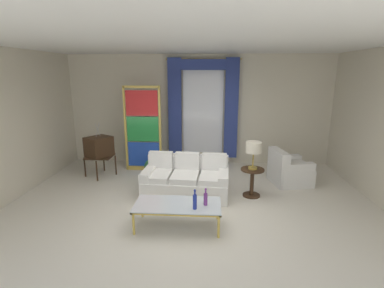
{
  "coord_description": "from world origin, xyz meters",
  "views": [
    {
      "loc": [
        0.34,
        -5.04,
        2.53
      ],
      "look_at": [
        -0.05,
        0.9,
        1.05
      ],
      "focal_mm": 27.19,
      "sensor_mm": 36.0,
      "label": 1
    }
  ],
  "objects_px": {
    "couch_white_long": "(186,180)",
    "peacock_figurine": "(152,168)",
    "bottle_blue_decanter": "(206,198)",
    "stained_glass_divider": "(143,131)",
    "coffee_table": "(178,206)",
    "armchair_white": "(288,171)",
    "round_side_table": "(252,180)",
    "table_lamp_brass": "(254,149)",
    "bottle_crystal_tall": "(195,201)",
    "vintage_tv": "(99,148)"
  },
  "relations": [
    {
      "from": "coffee_table",
      "to": "bottle_blue_decanter",
      "type": "bearing_deg",
      "value": -0.99
    },
    {
      "from": "bottle_crystal_tall",
      "to": "round_side_table",
      "type": "bearing_deg",
      "value": 53.59
    },
    {
      "from": "armchair_white",
      "to": "couch_white_long",
      "type": "bearing_deg",
      "value": -161.8
    },
    {
      "from": "couch_white_long",
      "to": "coffee_table",
      "type": "bearing_deg",
      "value": -91.13
    },
    {
      "from": "couch_white_long",
      "to": "peacock_figurine",
      "type": "height_order",
      "value": "couch_white_long"
    },
    {
      "from": "armchair_white",
      "to": "table_lamp_brass",
      "type": "xyz_separation_m",
      "value": [
        -0.94,
        -0.79,
        0.74
      ]
    },
    {
      "from": "coffee_table",
      "to": "bottle_crystal_tall",
      "type": "xyz_separation_m",
      "value": [
        0.29,
        -0.16,
        0.17
      ]
    },
    {
      "from": "peacock_figurine",
      "to": "bottle_blue_decanter",
      "type": "bearing_deg",
      "value": -59.95
    },
    {
      "from": "vintage_tv",
      "to": "stained_glass_divider",
      "type": "height_order",
      "value": "stained_glass_divider"
    },
    {
      "from": "bottle_blue_decanter",
      "to": "bottle_crystal_tall",
      "type": "relative_size",
      "value": 0.89
    },
    {
      "from": "peacock_figurine",
      "to": "table_lamp_brass",
      "type": "bearing_deg",
      "value": -24.05
    },
    {
      "from": "round_side_table",
      "to": "table_lamp_brass",
      "type": "distance_m",
      "value": 0.67
    },
    {
      "from": "coffee_table",
      "to": "table_lamp_brass",
      "type": "xyz_separation_m",
      "value": [
        1.4,
        1.34,
        0.65
      ]
    },
    {
      "from": "bottle_crystal_tall",
      "to": "peacock_figurine",
      "type": "relative_size",
      "value": 0.55
    },
    {
      "from": "coffee_table",
      "to": "vintage_tv",
      "type": "xyz_separation_m",
      "value": [
        -2.2,
        2.33,
        0.35
      ]
    },
    {
      "from": "bottle_crystal_tall",
      "to": "coffee_table",
      "type": "bearing_deg",
      "value": 151.34
    },
    {
      "from": "bottle_blue_decanter",
      "to": "round_side_table",
      "type": "distance_m",
      "value": 1.65
    },
    {
      "from": "peacock_figurine",
      "to": "table_lamp_brass",
      "type": "distance_m",
      "value": 2.66
    },
    {
      "from": "couch_white_long",
      "to": "armchair_white",
      "type": "bearing_deg",
      "value": 18.2
    },
    {
      "from": "bottle_blue_decanter",
      "to": "vintage_tv",
      "type": "height_order",
      "value": "vintage_tv"
    },
    {
      "from": "couch_white_long",
      "to": "peacock_figurine",
      "type": "distance_m",
      "value": 1.37
    },
    {
      "from": "round_side_table",
      "to": "table_lamp_brass",
      "type": "xyz_separation_m",
      "value": [
        0.0,
        0.0,
        0.67
      ]
    },
    {
      "from": "coffee_table",
      "to": "table_lamp_brass",
      "type": "distance_m",
      "value": 2.04
    },
    {
      "from": "bottle_crystal_tall",
      "to": "armchair_white",
      "type": "relative_size",
      "value": 0.35
    },
    {
      "from": "bottle_crystal_tall",
      "to": "armchair_white",
      "type": "distance_m",
      "value": 3.08
    },
    {
      "from": "coffee_table",
      "to": "couch_white_long",
      "type": "bearing_deg",
      "value": 88.87
    },
    {
      "from": "couch_white_long",
      "to": "peacock_figurine",
      "type": "xyz_separation_m",
      "value": [
        -0.94,
        1.0,
        -0.08
      ]
    },
    {
      "from": "peacock_figurine",
      "to": "round_side_table",
      "type": "distance_m",
      "value": 2.54
    },
    {
      "from": "armchair_white",
      "to": "peacock_figurine",
      "type": "height_order",
      "value": "armchair_white"
    },
    {
      "from": "armchair_white",
      "to": "stained_glass_divider",
      "type": "height_order",
      "value": "stained_glass_divider"
    },
    {
      "from": "vintage_tv",
      "to": "round_side_table",
      "type": "relative_size",
      "value": 2.26
    },
    {
      "from": "bottle_blue_decanter",
      "to": "stained_glass_divider",
      "type": "distance_m",
      "value": 3.35
    },
    {
      "from": "bottle_blue_decanter",
      "to": "armchair_white",
      "type": "height_order",
      "value": "armchair_white"
    },
    {
      "from": "coffee_table",
      "to": "vintage_tv",
      "type": "relative_size",
      "value": 1.06
    },
    {
      "from": "stained_glass_divider",
      "to": "peacock_figurine",
      "type": "xyz_separation_m",
      "value": [
        0.3,
        -0.47,
        -0.84
      ]
    },
    {
      "from": "armchair_white",
      "to": "table_lamp_brass",
      "type": "height_order",
      "value": "table_lamp_brass"
    },
    {
      "from": "couch_white_long",
      "to": "round_side_table",
      "type": "relative_size",
      "value": 3.04
    },
    {
      "from": "bottle_blue_decanter",
      "to": "peacock_figurine",
      "type": "xyz_separation_m",
      "value": [
        -1.38,
        2.38,
        -0.31
      ]
    },
    {
      "from": "coffee_table",
      "to": "peacock_figurine",
      "type": "xyz_separation_m",
      "value": [
        -0.91,
        2.37,
        -0.16
      ]
    },
    {
      "from": "armchair_white",
      "to": "round_side_table",
      "type": "bearing_deg",
      "value": -139.77
    },
    {
      "from": "vintage_tv",
      "to": "peacock_figurine",
      "type": "bearing_deg",
      "value": 1.74
    },
    {
      "from": "couch_white_long",
      "to": "bottle_blue_decanter",
      "type": "distance_m",
      "value": 1.46
    },
    {
      "from": "stained_glass_divider",
      "to": "round_side_table",
      "type": "distance_m",
      "value": 3.1
    },
    {
      "from": "round_side_table",
      "to": "table_lamp_brass",
      "type": "relative_size",
      "value": 1.04
    },
    {
      "from": "coffee_table",
      "to": "peacock_figurine",
      "type": "height_order",
      "value": "peacock_figurine"
    },
    {
      "from": "peacock_figurine",
      "to": "stained_glass_divider",
      "type": "bearing_deg",
      "value": 122.75
    },
    {
      "from": "coffee_table",
      "to": "armchair_white",
      "type": "bearing_deg",
      "value": 42.37
    },
    {
      "from": "bottle_blue_decanter",
      "to": "stained_glass_divider",
      "type": "height_order",
      "value": "stained_glass_divider"
    },
    {
      "from": "couch_white_long",
      "to": "bottle_crystal_tall",
      "type": "height_order",
      "value": "couch_white_long"
    },
    {
      "from": "vintage_tv",
      "to": "bottle_blue_decanter",
      "type": "bearing_deg",
      "value": -41.28
    }
  ]
}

